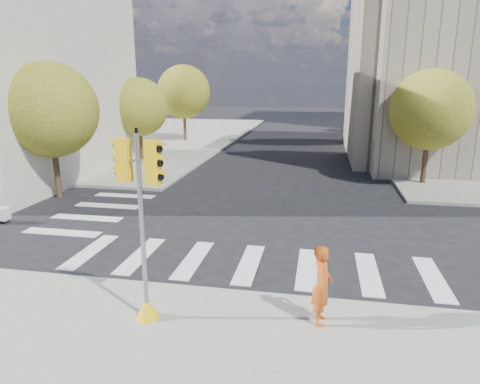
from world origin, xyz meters
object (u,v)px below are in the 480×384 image
lamp_far (390,91)px  photographer (322,285)px  traffic_signal (143,243)px  lamp_near (424,97)px

lamp_far → photographer: size_ratio=4.34×
lamp_far → photographer: lamp_far is taller
traffic_signal → lamp_far: bearing=85.9°
traffic_signal → photographer: 4.14m
lamp_near → traffic_signal: 22.23m
lamp_far → traffic_signal: 35.26m
lamp_far → traffic_signal: (-9.89, -33.75, -2.55)m
lamp_near → photographer: 20.37m
lamp_far → lamp_near: bearing=-90.0°
lamp_near → traffic_signal: lamp_near is taller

